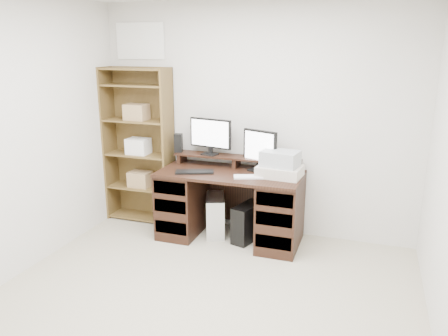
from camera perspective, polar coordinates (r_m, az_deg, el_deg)
The scene contains 14 objects.
room at distance 2.92m, azimuth -6.19°, elevation 0.16°, with size 3.54×4.04×2.54m.
desk at distance 4.69m, azimuth 0.84°, elevation -4.76°, with size 1.50×0.70×0.75m.
riser_shelf at distance 4.75m, azimuth 1.64°, elevation 1.22°, with size 1.40×0.22×0.12m.
monitor_wide at distance 4.78m, azimuth -1.79°, elevation 4.38°, with size 0.50×0.16×0.40m.
monitor_small at distance 4.58m, azimuth 4.69°, elevation 2.49°, with size 0.39×0.21×0.44m.
speaker at distance 4.94m, azimuth -5.97°, elevation 3.28°, with size 0.08×0.08×0.21m, color black.
keyboard_black at distance 4.56m, azimuth -3.87°, elevation -0.51°, with size 0.40×0.13×0.02m, color black.
keyboard_white at distance 4.39m, azimuth 3.85°, elevation -1.15°, with size 0.39×0.12×0.02m, color white.
mouse at distance 4.32m, azimuth 7.76°, elevation -1.47°, with size 0.08×0.05×0.03m, color white.
printer at distance 4.45m, azimuth 7.30°, elevation -0.42°, with size 0.43×0.33×0.11m, color beige.
basket at distance 4.41m, azimuth 7.36°, elevation 1.23°, with size 0.36×0.26×0.16m, color #A1A7AB.
tower_silver at distance 4.87m, azimuth -1.14°, elevation -6.15°, with size 0.19×0.44×0.44m, color silver.
tower_black at distance 4.72m, azimuth 3.09°, elevation -7.13°, with size 0.28×0.44×0.40m.
bookshelf at distance 5.20m, azimuth -10.99°, elevation 3.06°, with size 0.80×0.30×1.80m.
Camera 1 is at (1.20, -2.54, 2.02)m, focal length 35.00 mm.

